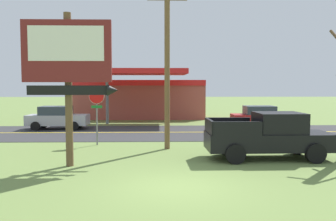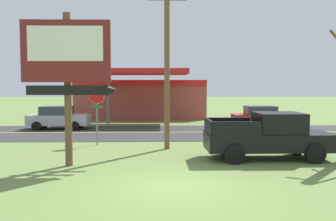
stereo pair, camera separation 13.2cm
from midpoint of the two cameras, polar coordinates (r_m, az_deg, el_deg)
name	(u,v)px [view 2 (the right image)]	position (r m, az deg, el deg)	size (l,w,h in m)	color
ground_plane	(173,187)	(11.37, 1.20, -11.88)	(180.00, 180.00, 0.00)	olive
road_asphalt	(166,132)	(24.13, -0.09, -3.43)	(140.00, 8.00, 0.02)	#333335
road_centre_line	(166,132)	(24.13, -0.09, -3.40)	(126.00, 0.20, 0.01)	gold
motel_sign	(68,64)	(14.31, -15.05, 7.05)	(3.57, 0.54, 5.84)	brown
stop_sign	(97,106)	(19.28, -10.85, 0.67)	(0.80, 0.08, 2.95)	slate
utility_pole	(167,55)	(17.78, 0.06, 8.71)	(2.12, 0.26, 8.52)	brown
gas_station	(141,98)	(35.39, -4.06, 2.03)	(12.00, 11.50, 4.40)	#A84C42
pickup_black_parked_on_lawn	(269,136)	(16.01, 15.75, -3.89)	(5.23, 2.30, 1.96)	black
car_red_mid_lane	(262,117)	(27.04, 14.54, -1.02)	(4.20, 2.00, 1.64)	red
car_silver_far_lane	(58,118)	(26.99, -16.58, -1.06)	(4.20, 2.00, 1.64)	#A8AAAF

